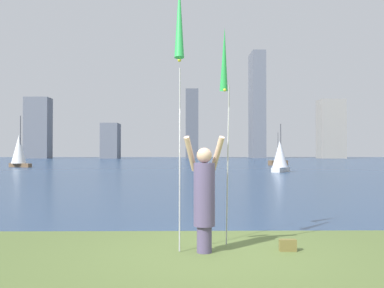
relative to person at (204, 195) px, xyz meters
name	(u,v)px	position (x,y,z in m)	size (l,w,h in m)	color
ground	(189,164)	(0.15, 50.92, -1.04)	(120.00, 138.00, 0.12)	#5B7038
person	(204,195)	(0.00, 0.00, 0.00)	(0.73, 0.54, 2.00)	#594C72
kite_flag_left	(179,25)	(-0.43, -0.24, 2.86)	(0.16, 0.88, 4.65)	#B2B2B7
kite_flag_right	(224,65)	(0.43, 0.86, 2.41)	(0.16, 1.14, 4.09)	#B2B2B7
bag	(288,245)	(1.46, 0.08, -0.88)	(0.29, 0.13, 0.20)	olive
sailboat_0	(19,150)	(-18.50, 39.69, 0.85)	(2.97, 2.21, 5.60)	brown
sailboat_3	(280,157)	(7.56, 28.37, 0.28)	(2.00, 2.60, 4.03)	silver
sailboat_4	(279,154)	(11.22, 45.63, 0.39)	(2.50, 1.61, 4.07)	brown
skyline_tower_0	(38,128)	(-36.20, 97.37, 6.39)	(5.75, 4.44, 14.74)	slate
skyline_tower_1	(111,141)	(-18.33, 95.73, 3.21)	(4.05, 5.82, 8.38)	slate
skyline_tower_2	(192,124)	(1.21, 100.28, 7.55)	(3.11, 6.32, 17.07)	#565B66
skyline_tower_3	(257,106)	(17.70, 100.76, 12.31)	(3.24, 7.99, 26.58)	slate
skyline_tower_4	(331,129)	(34.70, 95.57, 6.10)	(5.95, 4.76, 14.16)	gray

